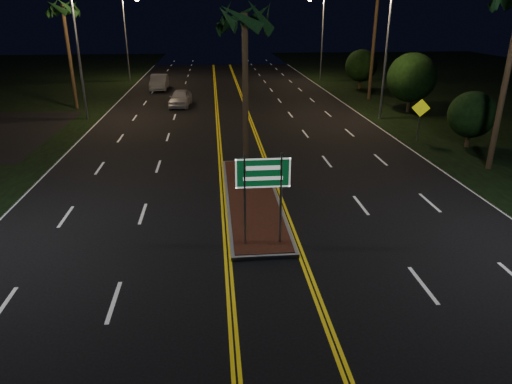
{
  "coord_description": "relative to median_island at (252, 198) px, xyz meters",
  "views": [
    {
      "loc": [
        -1.54,
        -11.05,
        7.59
      ],
      "look_at": [
        -0.19,
        3.16,
        1.9
      ],
      "focal_mm": 32.0,
      "sensor_mm": 36.0,
      "label": 1
    }
  ],
  "objects": [
    {
      "name": "streetlight_right_mid",
      "position": [
        10.61,
        15.0,
        5.57
      ],
      "size": [
        1.91,
        0.44,
        9.0
      ],
      "color": "gray",
      "rests_on": "ground"
    },
    {
      "name": "palm_median",
      "position": [
        0.0,
        3.5,
        7.19
      ],
      "size": [
        2.4,
        2.4,
        8.3
      ],
      "color": "#382819",
      "rests_on": "ground"
    },
    {
      "name": "shrub_far",
      "position": [
        13.8,
        29.0,
        2.25
      ],
      "size": [
        3.24,
        3.24,
        3.96
      ],
      "color": "#382819",
      "rests_on": "ground"
    },
    {
      "name": "palm_left_far",
      "position": [
        -12.8,
        21.0,
        7.66
      ],
      "size": [
        2.4,
        2.4,
        8.8
      ],
      "color": "#382819",
      "rests_on": "ground"
    },
    {
      "name": "shrub_near",
      "position": [
        13.5,
        7.0,
        1.86
      ],
      "size": [
        2.7,
        2.7,
        3.3
      ],
      "color": "#382819",
      "rests_on": "ground"
    },
    {
      "name": "median_island",
      "position": [
        0.0,
        0.0,
        0.0
      ],
      "size": [
        2.25,
        10.25,
        0.17
      ],
      "color": "gray",
      "rests_on": "ground"
    },
    {
      "name": "streetlight_left_far",
      "position": [
        -10.61,
        37.0,
        5.57
      ],
      "size": [
        1.91,
        0.44,
        9.0
      ],
      "color": "gray",
      "rests_on": "ground"
    },
    {
      "name": "highway_sign",
      "position": [
        0.0,
        -4.2,
        2.32
      ],
      "size": [
        1.8,
        0.08,
        3.2
      ],
      "color": "gray",
      "rests_on": "ground"
    },
    {
      "name": "shrub_mid",
      "position": [
        14.0,
        17.0,
        2.64
      ],
      "size": [
        3.78,
        3.78,
        4.62
      ],
      "color": "#382819",
      "rests_on": "ground"
    },
    {
      "name": "streetlight_left_mid",
      "position": [
        -10.61,
        17.0,
        5.57
      ],
      "size": [
        1.91,
        0.44,
        9.0
      ],
      "color": "gray",
      "rests_on": "ground"
    },
    {
      "name": "car_near",
      "position": [
        -4.26,
        21.23,
        0.73
      ],
      "size": [
        2.56,
        5.04,
        1.62
      ],
      "primitive_type": "imported",
      "rotation": [
        0.0,
        0.0,
        -0.1
      ],
      "color": "silver",
      "rests_on": "ground"
    },
    {
      "name": "warning_sign",
      "position": [
        11.12,
        8.61,
        1.63
      ],
      "size": [
        1.06,
        0.32,
        2.61
      ],
      "rotation": [
        0.0,
        0.0,
        -0.27
      ],
      "color": "gray",
      "rests_on": "ground"
    },
    {
      "name": "car_far",
      "position": [
        -6.94,
        30.33,
        0.8
      ],
      "size": [
        2.29,
        5.3,
        1.77
      ],
      "primitive_type": "imported",
      "rotation": [
        0.0,
        0.0,
        0.0
      ],
      "color": "#A2A6AC",
      "rests_on": "ground"
    },
    {
      "name": "ground",
      "position": [
        0.0,
        -7.0,
        -0.08
      ],
      "size": [
        120.0,
        120.0,
        0.0
      ],
      "primitive_type": "plane",
      "color": "black",
      "rests_on": "ground"
    },
    {
      "name": "streetlight_right_far",
      "position": [
        10.61,
        35.0,
        5.57
      ],
      "size": [
        1.91,
        0.44,
        9.0
      ],
      "color": "gray",
      "rests_on": "ground"
    }
  ]
}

